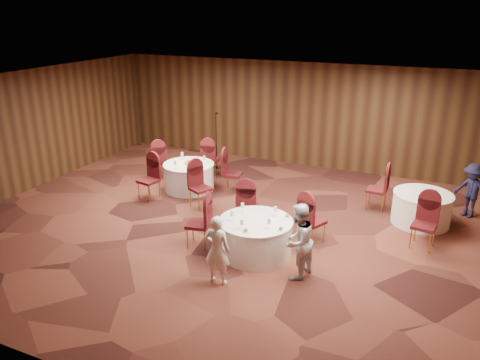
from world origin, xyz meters
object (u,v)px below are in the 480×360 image
at_px(table_main, 255,237).
at_px(woman_b, 298,241).
at_px(table_left, 189,177).
at_px(table_right, 421,208).
at_px(mic_stand, 217,152).
at_px(woman_a, 217,250).
at_px(man_c, 471,190).

height_order(table_main, woman_b, woman_b).
bearing_deg(table_left, table_right, 3.13).
bearing_deg(table_left, woman_b, -36.93).
xyz_separation_m(table_left, table_right, (5.98, 0.33, -0.00)).
xyz_separation_m(table_right, mic_stand, (-6.11, 1.62, 0.15)).
distance_m(table_right, woman_a, 5.24).
height_order(woman_b, man_c, woman_b).
bearing_deg(woman_a, mic_stand, -66.12).
distance_m(mic_stand, woman_a, 6.47).
xyz_separation_m(table_left, woman_b, (4.04, -3.04, 0.35)).
height_order(woman_a, man_c, woman_a).
distance_m(table_main, woman_b, 1.19).
distance_m(table_main, table_right, 4.14).
xyz_separation_m(table_left, woman_a, (2.79, -3.83, 0.29)).
relative_size(table_left, woman_a, 1.03).
distance_m(table_left, mic_stand, 1.95).
bearing_deg(table_main, woman_a, -99.98).
bearing_deg(table_right, table_left, -176.87).
xyz_separation_m(table_main, table_right, (2.96, 2.89, -0.00)).
height_order(table_right, woman_b, woman_b).
xyz_separation_m(table_main, woman_b, (1.03, -0.48, 0.35)).
bearing_deg(table_main, table_left, 139.66).
bearing_deg(table_main, woman_b, -25.00).
distance_m(table_main, woman_a, 1.32).
height_order(table_left, man_c, man_c).
xyz_separation_m(mic_stand, woman_a, (2.92, -5.77, 0.14)).
height_order(table_left, woman_b, woman_b).
relative_size(table_right, woman_b, 0.91).
bearing_deg(man_c, mic_stand, -154.25).
xyz_separation_m(woman_a, woman_b, (1.25, 0.79, 0.06)).
xyz_separation_m(table_right, man_c, (1.01, 0.87, 0.29)).
bearing_deg(man_c, table_main, -104.91).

